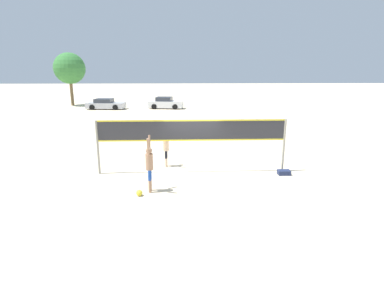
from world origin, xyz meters
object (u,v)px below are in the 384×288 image
player_spiker (149,163)px  volleyball (139,193)px  player_blocker (166,146)px  parked_car_mid (106,104)px  gear_bag (284,172)px  tree_left_cluster (69,68)px  parked_car_near (166,103)px  volleyball_net (192,134)px

player_spiker → volleyball: 1.17m
player_blocker → parked_car_mid: (-8.31, 22.94, -0.45)m
player_spiker → volleyball: size_ratio=9.53×
player_blocker → player_spiker: bearing=-9.0°
gear_bag → player_blocker: bearing=165.1°
player_spiker → parked_car_mid: (-7.81, 26.04, -0.57)m
player_spiker → gear_bag: bearing=-73.9°
player_spiker → tree_left_cluster: 33.28m
gear_bag → parked_car_mid: bearing=119.2°
player_blocker → tree_left_cluster: tree_left_cluster is taller
player_spiker → parked_car_near: player_spiker is taller
player_spiker → tree_left_cluster: (-13.24, 30.31, 3.70)m
player_blocker → gear_bag: 5.59m
parked_car_near → gear_bag: bearing=-66.9°
player_spiker → gear_bag: player_spiker is taller
tree_left_cluster → parked_car_near: bearing=-17.5°
gear_bag → volleyball: bearing=-161.4°
player_blocker → tree_left_cluster: size_ratio=0.29×
player_blocker → tree_left_cluster: (-13.73, 27.21, 3.81)m
player_spiker → parked_car_mid: player_spiker is taller
player_blocker → gear_bag: bearing=75.1°
volleyball → gear_bag: volleyball is taller
player_blocker → gear_bag: player_blocker is taller
volleyball_net → gear_bag: 4.48m
player_spiker → volleyball: player_spiker is taller
player_spiker → gear_bag: size_ratio=4.03×
volleyball_net → player_blocker: size_ratio=4.30×
volleyball_net → parked_car_mid: bearing=111.7°
volleyball_net → gear_bag: (4.11, -0.49, -1.71)m
volleyball_net → volleyball: volleyball_net is taller
volleyball_net → player_spiker: size_ratio=3.90×
player_spiker → volleyball: bearing=137.5°
volleyball_net → parked_car_near: 24.27m
gear_bag → tree_left_cluster: bearing=123.6°
player_blocker → volleyball: bearing=-13.9°
player_spiker → parked_car_mid: size_ratio=0.47×
tree_left_cluster → volleyball_net: bearing=-62.0°
tree_left_cluster → player_spiker: bearing=-66.4°
player_blocker → gear_bag: (5.33, -1.42, -0.93)m
volleyball → tree_left_cluster: 33.63m
parked_car_near → parked_car_mid: parked_car_near is taller
volleyball_net → player_blocker: volleyball_net is taller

